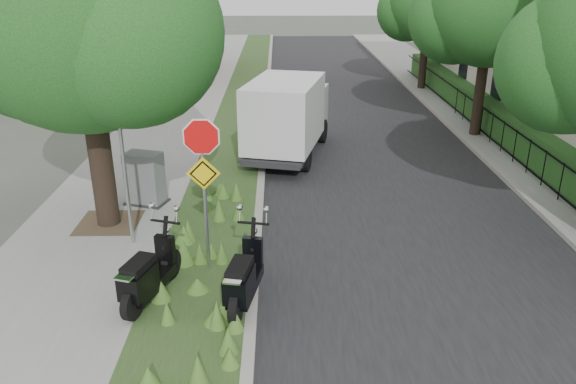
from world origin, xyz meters
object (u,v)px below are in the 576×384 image
(box_truck, at_px, (288,113))
(utility_cabinet, at_px, (145,179))
(sign_assembly, at_px, (203,165))
(scooter_near, at_px, (146,281))
(scooter_far, at_px, (243,283))

(box_truck, distance_m, utility_cabinet, 5.48)
(sign_assembly, bearing_deg, utility_cabinet, 119.92)
(scooter_near, distance_m, utility_cabinet, 4.69)
(scooter_far, relative_size, box_truck, 0.39)
(scooter_near, bearing_deg, box_truck, 72.85)
(box_truck, bearing_deg, utility_cabinet, -132.17)
(sign_assembly, distance_m, box_truck, 7.69)
(utility_cabinet, bearing_deg, box_truck, 47.83)
(sign_assembly, xyz_separation_m, scooter_far, (0.76, -1.29, -1.74))
(sign_assembly, relative_size, box_truck, 0.64)
(box_truck, relative_size, utility_cabinet, 3.82)
(scooter_near, height_order, scooter_far, scooter_far)
(sign_assembly, relative_size, utility_cabinet, 2.43)
(sign_assembly, distance_m, utility_cabinet, 4.23)
(scooter_far, distance_m, utility_cabinet, 5.43)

